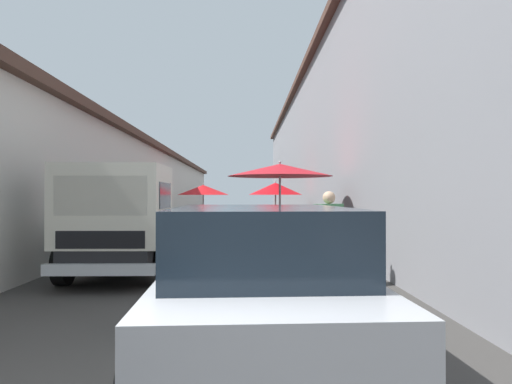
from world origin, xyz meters
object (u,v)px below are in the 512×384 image
Objects in this scene: fruit_stall_near_right at (276,196)px; vendor_in_shade at (329,231)px; fruit_stall_near_left at (281,180)px; plastic_stool at (308,236)px; hatchback_car at (260,283)px; parked_scooter at (159,236)px; delivery_truck at (125,223)px; fruit_stall_far_left at (204,195)px; vendor_by_crates at (150,222)px.

vendor_in_shade is (-10.48, -0.24, -0.58)m from fruit_stall_near_right.
plastic_stool is at bearing -23.82° from fruit_stall_near_left.
fruit_stall_near_left is 1.64× the size of vendor_in_shade.
hatchback_car is 9.85m from plastic_stool.
parked_scooter is (0.87, 3.25, -1.49)m from fruit_stall_near_left.
delivery_truck is at bearing 78.27° from vendor_in_shade.
hatchback_car is 5.07m from delivery_truck.
fruit_stall_far_left reaches higher than vendor_by_crates.
delivery_truck is (-12.28, 0.38, -0.56)m from fruit_stall_far_left.
vendor_by_crates reaches higher than hatchback_car.
hatchback_car is (-14.16, 1.08, -0.79)m from fruit_stall_near_right.
fruit_stall_far_left is 1.41× the size of parked_scooter.
fruit_stall_near_right reaches higher than hatchback_car.
delivery_truck reaches higher than vendor_by_crates.
parked_scooter is (8.27, 2.48, -0.29)m from hatchback_car.
vendor_by_crates is 0.94× the size of parked_scooter.
fruit_stall_near_left is at bearing 156.18° from plastic_stool.
fruit_stall_near_left is 2.97m from plastic_stool.
vendor_by_crates is (2.84, 0.12, -0.15)m from delivery_truck.
vendor_in_shade reaches higher than plastic_stool.
fruit_stall_near_left is at bearing -105.02° from parked_scooter.
hatchback_car is at bearing 169.59° from plastic_stool.
vendor_in_shade is at bearing -133.23° from vendor_by_crates.
vendor_by_crates is at bearing 91.87° from fruit_stall_near_left.
vendor_in_shade is (-13.05, -3.35, -0.66)m from fruit_stall_far_left.
parked_scooter is at bearing 16.71° from hatchback_car.
fruit_stall_near_right is 7.79m from vendor_by_crates.
parked_scooter is (0.98, -0.04, -0.44)m from vendor_by_crates.
plastic_stool is (9.68, -1.78, -0.41)m from hatchback_car.
vendor_in_shade is 3.75× the size of plastic_stool.
fruit_stall_near_left reaches higher than plastic_stool.
delivery_truck reaches higher than plastic_stool.
vendor_by_crates is 4.95m from plastic_stool.
delivery_truck is at bearing 132.82° from fruit_stall_near_left.
delivery_truck is at bearing 178.25° from fruit_stall_far_left.
delivery_truck is 3.86m from parked_scooter.
fruit_stall_near_right is 1.39× the size of vendor_by_crates.
delivery_truck is (4.45, 2.41, 0.30)m from hatchback_car.
fruit_stall_far_left is at bearing 14.39° from vendor_in_shade.
vendor_by_crates is at bearing 177.59° from parked_scooter.
fruit_stall_near_left is 6.79m from fruit_stall_near_right.
fruit_stall_far_left is at bearing -3.05° from parked_scooter.
vendor_by_crates is at bearing 2.36° from delivery_truck.
fruit_stall_far_left is at bearing 50.48° from fruit_stall_near_right.
fruit_stall_near_right reaches higher than plastic_stool.
fruit_stall_near_left reaches higher than vendor_in_shade.
plastic_stool is (5.23, -4.19, -0.71)m from delivery_truck.
fruit_stall_near_left reaches higher than parked_scooter.
delivery_truck is 3.80m from vendor_in_shade.
parked_scooter is at bearing 39.61° from vendor_in_shade.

